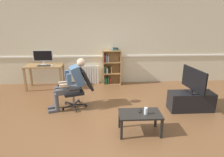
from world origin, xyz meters
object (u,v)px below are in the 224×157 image
tv_stand (191,101)px  tv_screen (194,80)px  office_chair (79,87)px  person_seated (71,83)px  spare_remote (140,111)px  imac_monitor (43,56)px  computer_mouse (52,65)px  bookshelf (111,67)px  computer_desk (44,69)px  coffee_table (140,116)px  drinking_glass (146,111)px  keyboard (44,66)px  radiator (87,75)px

tv_stand → tv_screen: bearing=8.5°
office_chair → tv_screen: bearing=64.6°
office_chair → person_seated: bearing=-90.0°
spare_remote → person_seated: bearing=-23.6°
tv_screen → imac_monitor: bearing=57.0°
computer_mouse → bookshelf: size_ratio=0.08×
computer_desk → coffee_table: (2.49, -2.62, -0.27)m
bookshelf → tv_stand: size_ratio=1.16×
coffee_table → person_seated: bearing=140.9°
coffee_table → drinking_glass: bearing=-21.7°
spare_remote → computer_desk: bearing=-32.0°
computer_mouse → tv_screen: (3.64, -1.60, -0.01)m
bookshelf → spare_remote: (0.43, -2.84, -0.15)m
bookshelf → tv_screen: bookshelf is taller
computer_mouse → coffee_table: 3.36m
keyboard → spare_remote: (2.46, -2.40, -0.34)m
bookshelf → office_chair: 1.88m
radiator → coffee_table: radiator is taller
imac_monitor → office_chair: bearing=-49.5°
drinking_glass → tv_screen: bearing=35.3°
tv_stand → keyboard: bearing=157.8°
office_chair → spare_remote: size_ratio=6.48×
computer_desk → person_seated: bearing=-54.3°
person_seated → coffee_table: person_seated is taller
computer_mouse → tv_stand: computer_mouse is taller
spare_remote → bookshelf: bearing=-68.0°
keyboard → drinking_glass: 3.59m
bookshelf → drinking_glass: bearing=-80.2°
imac_monitor → drinking_glass: imac_monitor is taller
spare_remote → tv_stand: bearing=-136.1°
computer_mouse → drinking_glass: computer_mouse is taller
computer_desk → keyboard: 0.20m
tv_screen → coffee_table: tv_screen is taller
tv_screen → coffee_table: 1.73m
person_seated → tv_screen: 2.90m
imac_monitor → tv_screen: size_ratio=0.68×
imac_monitor → keyboard: bearing=-73.0°
imac_monitor → coffee_table: bearing=-47.0°
imac_monitor → spare_remote: imac_monitor is taller
imac_monitor → office_chair: size_ratio=0.62×
keyboard → tv_stand: 4.21m
radiator → person_seated: size_ratio=0.64×
person_seated → spare_remote: 1.86m
tv_stand → spare_remote: tv_stand is taller
radiator → office_chair: (-0.05, -1.76, 0.22)m
keyboard → radiator: keyboard is taller
person_seated → tv_screen: bearing=66.2°
imac_monitor → bookshelf: size_ratio=0.49×
keyboard → coffee_table: keyboard is taller
person_seated → tv_stand: (2.88, -0.29, -0.43)m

